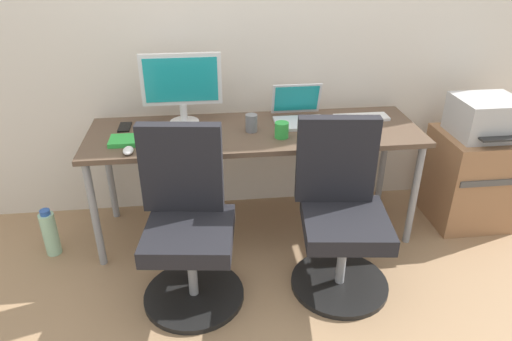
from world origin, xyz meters
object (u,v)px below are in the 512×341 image
at_px(printer, 486,117).
at_px(side_cabinet, 471,178).
at_px(water_bottle_on_floor, 50,233).
at_px(office_chair_right, 341,216).
at_px(office_chair_left, 188,226).
at_px(coffee_mug, 282,130).
at_px(desktop_monitor, 181,84).
at_px(open_laptop, 299,113).

bearing_deg(printer, side_cabinet, 90.00).
bearing_deg(water_bottle_on_floor, office_chair_right, -14.55).
bearing_deg(office_chair_right, water_bottle_on_floor, 165.45).
height_order(office_chair_left, coffee_mug, office_chair_left).
bearing_deg(coffee_mug, desktop_monitor, 152.43).
xyz_separation_m(water_bottle_on_floor, open_laptop, (1.55, 0.24, 0.62)).
bearing_deg(open_laptop, printer, -7.72).
distance_m(printer, coffee_mug, 1.30).
bearing_deg(coffee_mug, office_chair_left, -142.36).
height_order(desktop_monitor, open_laptop, desktop_monitor).
height_order(office_chair_right, desktop_monitor, desktop_monitor).
bearing_deg(printer, office_chair_right, -153.82).
relative_size(open_laptop, coffee_mug, 3.37).
relative_size(desktop_monitor, open_laptop, 1.55).
bearing_deg(water_bottle_on_floor, printer, 1.72).
distance_m(water_bottle_on_floor, open_laptop, 1.69).
distance_m(desktop_monitor, coffee_mug, 0.67).
bearing_deg(desktop_monitor, office_chair_right, -41.27).
relative_size(water_bottle_on_floor, desktop_monitor, 0.65).
bearing_deg(printer, office_chair_left, -164.53).
height_order(office_chair_right, coffee_mug, office_chair_right).
bearing_deg(side_cabinet, coffee_mug, -176.14).
xyz_separation_m(office_chair_right, desktop_monitor, (-0.82, 0.72, 0.53)).
xyz_separation_m(office_chair_left, desktop_monitor, (-0.01, 0.72, 0.53)).
distance_m(side_cabinet, printer, 0.43).
relative_size(office_chair_right, printer, 2.35).
relative_size(side_cabinet, printer, 1.55).
height_order(side_cabinet, printer, printer).
distance_m(printer, open_laptop, 1.16).
height_order(office_chair_left, water_bottle_on_floor, office_chair_left).
distance_m(office_chair_left, water_bottle_on_floor, 0.99).
relative_size(side_cabinet, desktop_monitor, 1.30).
bearing_deg(office_chair_right, printer, 26.18).
xyz_separation_m(desktop_monitor, coffee_mug, (0.56, -0.29, -0.20)).
height_order(office_chair_right, open_laptop, office_chair_right).
xyz_separation_m(water_bottle_on_floor, coffee_mug, (1.40, -0.01, 0.61)).
bearing_deg(water_bottle_on_floor, desktop_monitor, 18.89).
distance_m(office_chair_left, printer, 1.95).
bearing_deg(coffee_mug, water_bottle_on_floor, 179.77).
distance_m(office_chair_right, printer, 1.20).
height_order(office_chair_left, side_cabinet, office_chair_left).
relative_size(office_chair_left, desktop_monitor, 1.96).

